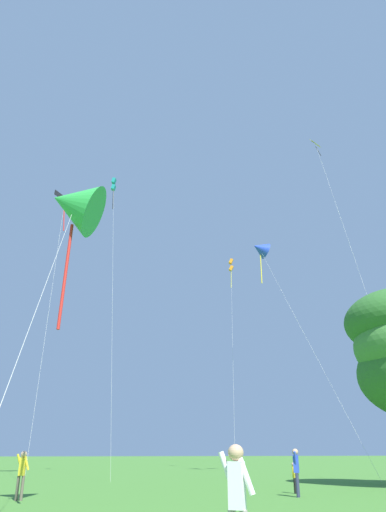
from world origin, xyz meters
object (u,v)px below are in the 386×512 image
object	(u,v)px
person_child_small	(294,475)
person_with_spool	(296,468)
kite_teal_box	(114,188)
kite_blue_delta	(260,249)
kite_orange_box	(231,267)
person_foreground_watcher	(237,495)
person_far_back	(22,470)
kite_green_small	(74,205)
kite_black_large	(64,208)
kite_yellow_diamond	(323,166)

from	to	relation	value
person_child_small	person_with_spool	distance (m)	1.78
kite_teal_box	kite_blue_delta	bearing A→B (deg)	0.61
kite_orange_box	kite_blue_delta	xyz separation A→B (m)	(-0.88, -11.33, -2.50)
person_child_small	person_foreground_watcher	xyz separation A→B (m)	(-7.01, -13.45, 0.32)
kite_teal_box	person_with_spool	xyz separation A→B (m)	(6.99, -18.94, -22.49)
person_far_back	kite_green_small	bearing A→B (deg)	-77.87
person_far_back	kite_teal_box	bearing A→B (deg)	79.12
kite_teal_box	person_far_back	world-z (taller)	kite_teal_box
kite_black_large	kite_green_small	size ratio (longest dim) A/B	1.98
kite_orange_box	kite_green_small	world-z (taller)	kite_orange_box
person_child_small	person_foreground_watcher	world-z (taller)	person_foreground_watcher
kite_orange_box	kite_teal_box	size ratio (longest dim) A/B	0.92
kite_blue_delta	person_far_back	xyz separation A→B (m)	(-17.19, -18.08, -18.04)
kite_teal_box	person_foreground_watcher	distance (m)	38.11
person_child_small	person_foreground_watcher	distance (m)	15.17
person_far_back	person_child_small	bearing A→B (deg)	3.22
kite_blue_delta	person_with_spool	distance (m)	27.09
person_child_small	person_with_spool	xyz separation A→B (m)	(-0.62, -1.63, 0.32)
person_with_spool	person_foreground_watcher	xyz separation A→B (m)	(-6.38, -11.82, -0.00)
person_with_spool	kite_yellow_diamond	bearing A→B (deg)	50.43
kite_black_large	person_foreground_watcher	distance (m)	33.86
kite_black_large	person_child_small	world-z (taller)	kite_black_large
kite_orange_box	person_with_spool	bearing A→B (deg)	-104.10
person_child_small	person_far_back	xyz separation A→B (m)	(-11.06, -0.62, 0.27)
kite_green_small	person_with_spool	xyz separation A→B (m)	(9.40, 3.82, -8.56)
person_with_spool	person_far_back	size ratio (longest dim) A/B	1.05
person_child_small	person_far_back	bearing A→B (deg)	-176.78
person_foreground_watcher	person_far_back	xyz separation A→B (m)	(-4.06, 12.83, -0.05)
kite_black_large	kite_teal_box	world-z (taller)	kite_teal_box
kite_green_small	kite_yellow_diamond	world-z (taller)	kite_yellow_diamond
person_child_small	person_foreground_watcher	bearing A→B (deg)	-117.52
person_child_small	kite_black_large	bearing A→B (deg)	128.42
person_child_small	kite_teal_box	bearing A→B (deg)	113.76
kite_blue_delta	person_child_small	distance (m)	26.03
kite_yellow_diamond	kite_teal_box	bearing A→B (deg)	159.23
kite_orange_box	person_with_spool	size ratio (longest dim) A/B	12.88
kite_yellow_diamond	person_foreground_watcher	distance (m)	37.47
kite_green_small	kite_yellow_diamond	distance (m)	29.42
kite_green_small	person_with_spool	world-z (taller)	kite_green_small
person_far_back	kite_orange_box	bearing A→B (deg)	58.42
kite_black_large	person_far_back	size ratio (longest dim) A/B	12.83
kite_black_large	kite_yellow_diamond	size ratio (longest dim) A/B	0.77
kite_blue_delta	kite_yellow_diamond	world-z (taller)	kite_yellow_diamond
person_child_small	person_with_spool	bearing A→B (deg)	-110.91
kite_yellow_diamond	person_child_small	size ratio (longest dim) A/B	22.93
kite_orange_box	person_child_small	world-z (taller)	kite_orange_box
kite_black_large	person_foreground_watcher	bearing A→B (deg)	-80.83
kite_teal_box	kite_black_large	bearing A→B (deg)	-144.60
kite_green_small	person_child_small	world-z (taller)	kite_green_small
person_child_small	person_foreground_watcher	size ratio (longest dim) A/B	0.70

